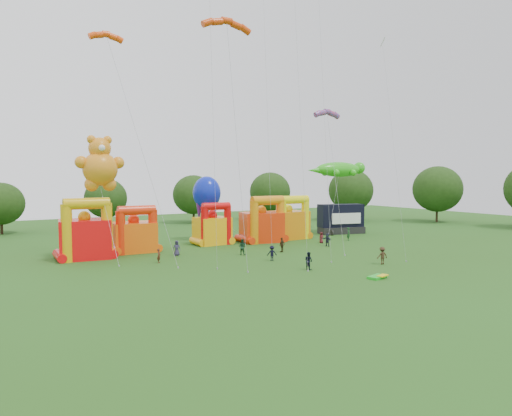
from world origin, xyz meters
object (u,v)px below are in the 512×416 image
octopus_kite (221,215)px  spectator_0 (177,248)px  bouncy_castle_0 (85,236)px  gecko_kite (335,195)px  bouncy_castle_2 (213,228)px  spectator_4 (282,245)px  stage_trailer (341,219)px  teddy_bear_kite (102,181)px

octopus_kite → spectator_0: (-9.78, -8.01, -2.95)m
bouncy_castle_0 → spectator_0: bouncy_castle_0 is taller
gecko_kite → octopus_kite: (-18.77, 2.80, -2.56)m
bouncy_castle_2 → spectator_4: bearing=-65.8°
stage_trailer → octopus_kite: size_ratio=0.83×
teddy_bear_kite → spectator_4: bearing=-18.0°
teddy_bear_kite → spectator_4: 22.47m
gecko_kite → spectator_4: gecko_kite is taller
stage_trailer → spectator_0: size_ratio=4.31×
bouncy_castle_0 → octopus_kite: (19.36, 4.47, 1.22)m
bouncy_castle_2 → spectator_0: bearing=-141.2°
octopus_kite → stage_trailer: bearing=-4.5°
bouncy_castle_2 → octopus_kite: bearing=41.1°
octopus_kite → bouncy_castle_0: bearing=-167.0°
stage_trailer → spectator_0: (-30.80, -6.35, -1.42)m
stage_trailer → spectator_0: bearing=-168.4°
stage_trailer → octopus_kite: octopus_kite is taller
gecko_kite → spectator_0: gecko_kite is taller
bouncy_castle_0 → spectator_4: bouncy_castle_0 is taller
teddy_bear_kite → stage_trailer: bearing=5.9°
bouncy_castle_0 → stage_trailer: bouncy_castle_0 is taller
spectator_0 → spectator_4: 12.86m
bouncy_castle_0 → gecko_kite: (38.13, 1.67, 3.77)m
stage_trailer → spectator_0: stage_trailer is taller
bouncy_castle_2 → octopus_kite: size_ratio=0.62×
spectator_4 → bouncy_castle_0: bearing=-43.3°
teddy_bear_kite → octopus_kite: (17.58, 5.64, -5.02)m
bouncy_castle_0 → spectator_4: bearing=-19.4°
spectator_0 → spectator_4: bearing=5.2°
teddy_bear_kite → spectator_4: (19.98, -6.48, -7.97)m
bouncy_castle_2 → spectator_4: (4.60, -10.20, -1.33)m
spectator_4 → spectator_0: bearing=-42.6°
spectator_4 → teddy_bear_kite: bearing=-41.9°
gecko_kite → spectator_4: bearing=-150.4°
bouncy_castle_2 → gecko_kite: bearing=-2.4°
teddy_bear_kite → spectator_4: size_ratio=7.77×
octopus_kite → spectator_4: (2.41, -12.12, -2.95)m
teddy_bear_kite → gecko_kite: (36.35, 2.84, -2.47)m
bouncy_castle_2 → stage_trailer: 23.21m
gecko_kite → octopus_kite: gecko_kite is taller
spectator_0 → spectator_4: size_ratio=1.00×
stage_trailer → gecko_kite: size_ratio=0.66×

